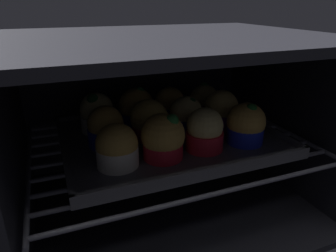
{
  "coord_description": "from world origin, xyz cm",
  "views": [
    {
      "loc": [
        -21.88,
        -31.91,
        41.07
      ],
      "look_at": [
        0.0,
        23.17,
        17.26
      ],
      "focal_mm": 33.3,
      "sensor_mm": 36.0,
      "label": 1
    }
  ],
  "objects_px": {
    "muffin_row0_col2": "(205,131)",
    "muffin_row1_col2": "(186,116)",
    "muffin_row1_col1": "(149,121)",
    "muffin_row2_col2": "(170,105)",
    "muffin_row2_col3": "(204,102)",
    "muffin_row0_col3": "(246,125)",
    "muffin_row0_col0": "(117,148)",
    "muffin_row2_col0": "(97,113)",
    "muffin_row0_col1": "(163,138)",
    "muffin_row1_col3": "(221,111)",
    "baking_tray": "(168,138)",
    "muffin_row1_col0": "(106,128)",
    "muffin_row2_col1": "(137,108)"
  },
  "relations": [
    {
      "from": "muffin_row0_col0",
      "to": "muffin_row2_col0",
      "type": "bearing_deg",
      "value": 91.31
    },
    {
      "from": "muffin_row0_col0",
      "to": "muffin_row0_col1",
      "type": "height_order",
      "value": "muffin_row0_col1"
    },
    {
      "from": "muffin_row0_col2",
      "to": "muffin_row2_col1",
      "type": "height_order",
      "value": "muffin_row2_col1"
    },
    {
      "from": "muffin_row1_col3",
      "to": "muffin_row2_col3",
      "type": "bearing_deg",
      "value": 88.21
    },
    {
      "from": "baking_tray",
      "to": "muffin_row0_col2",
      "type": "relative_size",
      "value": 5.25
    },
    {
      "from": "muffin_row1_col0",
      "to": "muffin_row2_col3",
      "type": "height_order",
      "value": "same"
    },
    {
      "from": "muffin_row0_col1",
      "to": "muffin_row2_col0",
      "type": "distance_m",
      "value": 0.19
    },
    {
      "from": "muffin_row2_col2",
      "to": "muffin_row1_col1",
      "type": "bearing_deg",
      "value": -132.92
    },
    {
      "from": "muffin_row0_col1",
      "to": "muffin_row2_col0",
      "type": "relative_size",
      "value": 0.99
    },
    {
      "from": "muffin_row2_col0",
      "to": "muffin_row2_col2",
      "type": "relative_size",
      "value": 1.1
    },
    {
      "from": "baking_tray",
      "to": "muffin_row1_col2",
      "type": "relative_size",
      "value": 5.44
    },
    {
      "from": "muffin_row0_col3",
      "to": "muffin_row1_col0",
      "type": "xyz_separation_m",
      "value": [
        -0.25,
        0.09,
        -0.0
      ]
    },
    {
      "from": "muffin_row0_col2",
      "to": "muffin_row1_col2",
      "type": "height_order",
      "value": "muffin_row0_col2"
    },
    {
      "from": "muffin_row2_col1",
      "to": "muffin_row2_col3",
      "type": "xyz_separation_m",
      "value": [
        0.17,
        -0.0,
        -0.01
      ]
    },
    {
      "from": "muffin_row1_col3",
      "to": "muffin_row2_col1",
      "type": "xyz_separation_m",
      "value": [
        -0.17,
        0.08,
        0.0
      ]
    },
    {
      "from": "muffin_row0_col2",
      "to": "muffin_row1_col1",
      "type": "bearing_deg",
      "value": 131.73
    },
    {
      "from": "muffin_row0_col1",
      "to": "muffin_row2_col2",
      "type": "height_order",
      "value": "muffin_row0_col1"
    },
    {
      "from": "muffin_row2_col1",
      "to": "muffin_row2_col2",
      "type": "bearing_deg",
      "value": 2.56
    },
    {
      "from": "muffin_row0_col3",
      "to": "muffin_row2_col3",
      "type": "relative_size",
      "value": 1.05
    },
    {
      "from": "muffin_row1_col0",
      "to": "muffin_row1_col1",
      "type": "bearing_deg",
      "value": 1.18
    },
    {
      "from": "muffin_row2_col2",
      "to": "muffin_row2_col3",
      "type": "distance_m",
      "value": 0.09
    },
    {
      "from": "muffin_row1_col0",
      "to": "muffin_row2_col2",
      "type": "bearing_deg",
      "value": 27.28
    },
    {
      "from": "muffin_row2_col2",
      "to": "muffin_row1_col3",
      "type": "bearing_deg",
      "value": -45.51
    },
    {
      "from": "muffin_row0_col0",
      "to": "muffin_row2_col0",
      "type": "height_order",
      "value": "muffin_row2_col0"
    },
    {
      "from": "muffin_row0_col1",
      "to": "muffin_row0_col3",
      "type": "height_order",
      "value": "muffin_row0_col1"
    },
    {
      "from": "muffin_row0_col0",
      "to": "muffin_row0_col3",
      "type": "height_order",
      "value": "muffin_row0_col3"
    },
    {
      "from": "muffin_row1_col3",
      "to": "muffin_row2_col3",
      "type": "height_order",
      "value": "muffin_row1_col3"
    },
    {
      "from": "muffin_row0_col3",
      "to": "muffin_row0_col0",
      "type": "bearing_deg",
      "value": 180.0
    },
    {
      "from": "muffin_row0_col2",
      "to": "muffin_row2_col1",
      "type": "distance_m",
      "value": 0.19
    },
    {
      "from": "muffin_row0_col0",
      "to": "muffin_row2_col0",
      "type": "xyz_separation_m",
      "value": [
        -0.0,
        0.17,
        0.01
      ]
    },
    {
      "from": "muffin_row0_col1",
      "to": "muffin_row1_col1",
      "type": "xyz_separation_m",
      "value": [
        0.01,
        0.09,
        -0.0
      ]
    },
    {
      "from": "muffin_row2_col3",
      "to": "muffin_row1_col3",
      "type": "bearing_deg",
      "value": -91.79
    },
    {
      "from": "muffin_row0_col3",
      "to": "muffin_row2_col0",
      "type": "relative_size",
      "value": 0.97
    },
    {
      "from": "baking_tray",
      "to": "muffin_row2_col2",
      "type": "bearing_deg",
      "value": 65.97
    },
    {
      "from": "muffin_row0_col2",
      "to": "muffin_row1_col1",
      "type": "distance_m",
      "value": 0.12
    },
    {
      "from": "muffin_row0_col3",
      "to": "muffin_row1_col2",
      "type": "distance_m",
      "value": 0.12
    },
    {
      "from": "muffin_row2_col2",
      "to": "baking_tray",
      "type": "bearing_deg",
      "value": -114.03
    },
    {
      "from": "baking_tray",
      "to": "muffin_row2_col2",
      "type": "xyz_separation_m",
      "value": [
        0.04,
        0.09,
        0.04
      ]
    },
    {
      "from": "muffin_row0_col1",
      "to": "muffin_row2_col1",
      "type": "height_order",
      "value": "muffin_row2_col1"
    },
    {
      "from": "muffin_row0_col1",
      "to": "muffin_row1_col1",
      "type": "height_order",
      "value": "muffin_row0_col1"
    },
    {
      "from": "muffin_row1_col0",
      "to": "muffin_row2_col1",
      "type": "xyz_separation_m",
      "value": [
        0.08,
        0.08,
        0.0
      ]
    },
    {
      "from": "muffin_row1_col3",
      "to": "muffin_row2_col1",
      "type": "distance_m",
      "value": 0.19
    },
    {
      "from": "muffin_row0_col2",
      "to": "muffin_row1_col3",
      "type": "relative_size",
      "value": 0.97
    },
    {
      "from": "muffin_row1_col3",
      "to": "muffin_row2_col3",
      "type": "relative_size",
      "value": 1.06
    },
    {
      "from": "muffin_row1_col3",
      "to": "muffin_row2_col2",
      "type": "bearing_deg",
      "value": 134.49
    },
    {
      "from": "muffin_row1_col2",
      "to": "muffin_row1_col0",
      "type": "bearing_deg",
      "value": -179.78
    },
    {
      "from": "muffin_row1_col0",
      "to": "muffin_row2_col2",
      "type": "relative_size",
      "value": 1.01
    },
    {
      "from": "muffin_row1_col1",
      "to": "muffin_row1_col2",
      "type": "bearing_deg",
      "value": -0.81
    },
    {
      "from": "muffin_row0_col0",
      "to": "muffin_row1_col3",
      "type": "bearing_deg",
      "value": 19.14
    },
    {
      "from": "muffin_row0_col0",
      "to": "muffin_row0_col2",
      "type": "relative_size",
      "value": 0.93
    }
  ]
}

